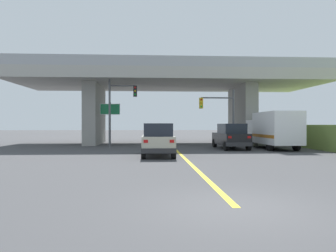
{
  "coord_description": "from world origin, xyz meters",
  "views": [
    {
      "loc": [
        -2.04,
        -7.31,
        1.95
      ],
      "look_at": [
        -0.41,
        20.45,
        1.82
      ],
      "focal_mm": 34.07,
      "sensor_mm": 36.0,
      "label": 1
    }
  ],
  "objects_px": {
    "suv_lead": "(158,140)",
    "suv_crossing": "(231,136)",
    "traffic_signal_nearside": "(221,111)",
    "traffic_signal_farside": "(118,104)",
    "highway_sign": "(110,113)",
    "box_truck": "(273,129)"
  },
  "relations": [
    {
      "from": "box_truck",
      "to": "highway_sign",
      "type": "bearing_deg",
      "value": 160.33
    },
    {
      "from": "suv_lead",
      "to": "suv_crossing",
      "type": "relative_size",
      "value": 0.92
    },
    {
      "from": "suv_crossing",
      "to": "suv_lead",
      "type": "bearing_deg",
      "value": -138.78
    },
    {
      "from": "traffic_signal_nearside",
      "to": "suv_lead",
      "type": "bearing_deg",
      "value": -124.5
    },
    {
      "from": "suv_lead",
      "to": "highway_sign",
      "type": "bearing_deg",
      "value": 112.08
    },
    {
      "from": "suv_crossing",
      "to": "traffic_signal_farside",
      "type": "bearing_deg",
      "value": 160.92
    },
    {
      "from": "traffic_signal_nearside",
      "to": "traffic_signal_farside",
      "type": "height_order",
      "value": "traffic_signal_farside"
    },
    {
      "from": "suv_lead",
      "to": "traffic_signal_farside",
      "type": "distance_m",
      "value": 9.47
    },
    {
      "from": "highway_sign",
      "to": "box_truck",
      "type": "bearing_deg",
      "value": -19.67
    },
    {
      "from": "suv_lead",
      "to": "box_truck",
      "type": "height_order",
      "value": "box_truck"
    },
    {
      "from": "suv_lead",
      "to": "traffic_signal_nearside",
      "type": "distance_m",
      "value": 10.66
    },
    {
      "from": "suv_lead",
      "to": "box_truck",
      "type": "distance_m",
      "value": 10.86
    },
    {
      "from": "box_truck",
      "to": "traffic_signal_nearside",
      "type": "distance_m",
      "value": 4.99
    },
    {
      "from": "highway_sign",
      "to": "suv_crossing",
      "type": "bearing_deg",
      "value": -24.89
    },
    {
      "from": "suv_lead",
      "to": "box_truck",
      "type": "bearing_deg",
      "value": 29.99
    },
    {
      "from": "suv_crossing",
      "to": "traffic_signal_farside",
      "type": "height_order",
      "value": "traffic_signal_farside"
    },
    {
      "from": "box_truck",
      "to": "highway_sign",
      "type": "relative_size",
      "value": 1.69
    },
    {
      "from": "traffic_signal_nearside",
      "to": "traffic_signal_farside",
      "type": "bearing_deg",
      "value": -179.12
    },
    {
      "from": "box_truck",
      "to": "traffic_signal_nearside",
      "type": "bearing_deg",
      "value": 137.67
    },
    {
      "from": "suv_lead",
      "to": "suv_crossing",
      "type": "xyz_separation_m",
      "value": [
        5.99,
        5.56,
        0.0
      ]
    },
    {
      "from": "traffic_signal_nearside",
      "to": "highway_sign",
      "type": "distance_m",
      "value": 10.22
    },
    {
      "from": "traffic_signal_farside",
      "to": "highway_sign",
      "type": "distance_m",
      "value": 2.19
    }
  ]
}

